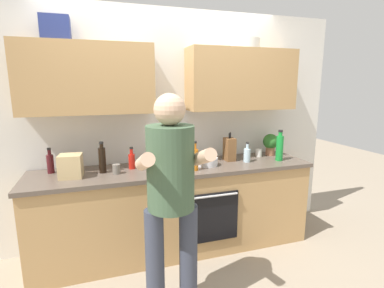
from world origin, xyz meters
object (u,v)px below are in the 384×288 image
potted_herb (271,143)px  bottle_soy (102,159)px  mixing_bowl (207,161)px  knife_block (229,149)px  bottle_soda (280,147)px  cup_stoneware (116,169)px  person_standing (171,190)px  bottle_wine (50,163)px  bottle_oil (166,158)px  bottle_water (247,155)px  bottle_juice (195,159)px  bottle_syrup (181,149)px  cup_coffee (259,153)px  bottle_hotsauce (132,160)px  grocery_bag_bread (71,166)px

potted_herb → bottle_soy: bearing=-176.4°
mixing_bowl → knife_block: (0.31, 0.12, 0.08)m
bottle_soda → cup_stoneware: bearing=178.5°
knife_block → mixing_bowl: bearing=-158.7°
person_standing → bottle_wine: person_standing is taller
cup_stoneware → bottle_oil: bearing=12.1°
bottle_water → bottle_oil: (-0.88, 0.10, 0.00)m
bottle_juice → potted_herb: bearing=16.7°
person_standing → bottle_wine: bearing=132.2°
bottle_syrup → bottle_soda: bearing=-16.0°
bottle_soda → cup_stoneware: 1.74m
cup_coffee → bottle_hotsauce: bearing=-177.9°
bottle_hotsauce → person_standing: bearing=-79.5°
knife_block → bottle_water: bearing=-37.9°
bottle_juice → cup_coffee: bottle_juice is taller
cup_coffee → knife_block: bearing=-172.2°
bottle_wine → bottle_soda: bearing=-6.5°
bottle_wine → cup_stoneware: 0.63m
bottle_wine → grocery_bag_bread: bottle_wine is taller
bottle_soda → bottle_juice: bearing=-176.0°
bottle_oil → potted_herb: bearing=4.1°
bottle_soda → cup_stoneware: bottle_soda is taller
knife_block → grocery_bag_bread: knife_block is taller
bottle_water → bottle_wine: bottle_wine is taller
bottle_hotsauce → knife_block: 1.06m
bottle_soy → knife_block: (1.34, 0.05, -0.00)m
potted_herb → grocery_bag_bread: 2.18m
bottle_hotsauce → bottle_oil: size_ratio=0.99×
person_standing → bottle_soda: 1.60m
cup_coffee → bottle_juice: bearing=-161.4°
bottle_wine → bottle_soda: (2.33, -0.27, 0.05)m
bottle_oil → grocery_bag_bread: 0.90m
bottle_wine → cup_coffee: (2.21, -0.04, -0.05)m
bottle_oil → cup_stoneware: size_ratio=2.40×
cup_stoneware → knife_block: size_ratio=0.30×
grocery_bag_bread → person_standing: bearing=-48.1°
bottle_wine → bottle_juice: bearing=-14.3°
person_standing → bottle_hotsauce: bearing=100.5°
bottle_syrup → cup_coffee: (0.91, -0.07, -0.09)m
bottle_soy → mixing_bowl: 1.04m
bottle_hotsauce → mixing_bowl: bearing=-9.0°
cup_coffee → bottle_soda: bearing=-61.8°
bottle_soy → bottle_hotsauce: bearing=9.9°
grocery_bag_bread → bottle_soy: bearing=13.0°
person_standing → cup_coffee: (1.29, 0.97, -0.04)m
bottle_oil → grocery_bag_bread: size_ratio=1.05×
bottle_hotsauce → potted_herb: size_ratio=0.86×
bottle_water → bottle_syrup: bearing=160.0°
grocery_bag_bread → cup_coffee: bearing=4.7°
person_standing → bottle_juice: size_ratio=5.79×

